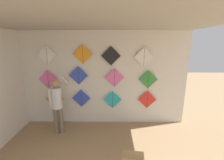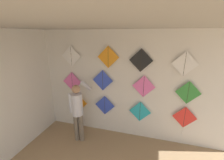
% 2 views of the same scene
% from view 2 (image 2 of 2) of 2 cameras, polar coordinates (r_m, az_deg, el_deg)
% --- Properties ---
extents(back_panel, '(5.27, 0.06, 2.80)m').
position_cam_2_polar(back_panel, '(3.88, 4.90, -2.33)').
color(back_panel, silver).
rests_on(back_panel, ground).
extents(ceiling_slab, '(5.27, 4.51, 0.04)m').
position_cam_2_polar(ceiling_slab, '(1.85, -6.35, 21.08)').
color(ceiling_slab, '#A8A399').
extents(shopkeeper, '(0.41, 0.59, 1.64)m').
position_cam_2_polar(shopkeeper, '(3.88, -12.94, -10.44)').
color(shopkeeper, '#726656').
rests_on(shopkeeper, ground).
extents(kite_0, '(0.55, 0.04, 0.76)m').
position_cam_2_polar(kite_0, '(4.48, -12.74, -8.87)').
color(kite_0, orange).
extents(kite_1, '(0.55, 0.04, 0.69)m').
position_cam_2_polar(kite_1, '(4.16, -2.76, -9.91)').
color(kite_1, blue).
extents(kite_2, '(0.55, 0.01, 0.55)m').
position_cam_2_polar(kite_2, '(4.00, 10.59, -11.75)').
color(kite_2, '#28B2C6').
extents(kite_3, '(0.55, 0.04, 0.76)m').
position_cam_2_polar(kite_3, '(4.08, 25.82, -13.19)').
color(kite_3, red).
extents(kite_4, '(0.55, 0.01, 0.55)m').
position_cam_2_polar(kite_4, '(4.31, -14.93, -0.65)').
color(kite_4, pink).
extents(kite_5, '(0.55, 0.01, 0.55)m').
position_cam_2_polar(kite_5, '(3.90, -3.58, -0.15)').
color(kite_5, blue).
extents(kite_6, '(0.55, 0.01, 0.55)m').
position_cam_2_polar(kite_6, '(3.71, 11.96, -2.45)').
color(kite_6, pink).
extents(kite_7, '(0.55, 0.01, 0.55)m').
position_cam_2_polar(kite_7, '(3.81, 26.99, -4.34)').
color(kite_7, '#338C38').
extents(kite_8, '(0.55, 0.01, 0.55)m').
position_cam_2_polar(kite_8, '(4.14, -15.29, 8.80)').
color(kite_8, white).
extents(kite_9, '(0.55, 0.01, 0.55)m').
position_cam_2_polar(kite_9, '(3.71, -1.47, 8.71)').
color(kite_9, orange).
extents(kite_10, '(0.55, 0.01, 0.55)m').
position_cam_2_polar(kite_10, '(3.56, 10.97, 7.36)').
color(kite_10, black).
extents(kite_11, '(0.55, 0.01, 0.55)m').
position_cam_2_polar(kite_11, '(3.61, 25.99, 5.51)').
color(kite_11, white).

